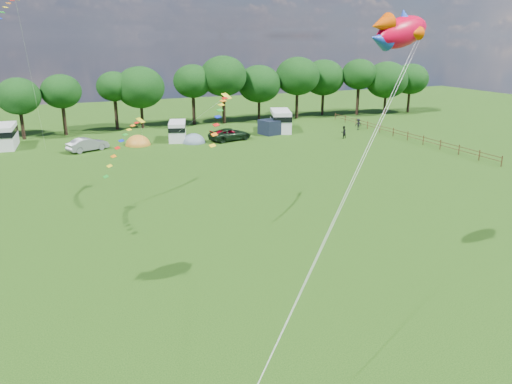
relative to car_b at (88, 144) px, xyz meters
name	(u,v)px	position (x,y,z in m)	size (l,w,h in m)	color
ground_plane	(319,314)	(7.19, -42.55, -0.79)	(180.00, 180.00, 0.00)	black
tree_line	(165,84)	(12.49, 12.44, 5.56)	(102.98, 10.98, 10.27)	black
fence	(400,133)	(39.19, -8.05, -0.09)	(0.12, 33.12, 1.20)	#472D19
car_b	(88,144)	(0.00, 0.00, 0.00)	(1.67, 4.48, 1.58)	gray
car_c	(229,135)	(17.64, -0.32, -0.08)	(1.98, 4.71, 1.41)	maroon
car_d	(230,134)	(17.77, -0.54, 0.00)	(2.62, 5.79, 1.58)	black
campervan_b	(5,135)	(-9.06, 5.90, 0.72)	(2.86, 5.90, 2.81)	silver
campervan_c	(177,130)	(11.46, 2.24, 0.51)	(3.40, 5.34, 2.43)	silver
campervan_d	(281,120)	(26.72, 2.96, 0.81)	(4.51, 6.60, 2.98)	silver
tent_orange	(138,145)	(6.09, 1.15, -0.77)	(3.17, 3.48, 2.48)	#BA7421
tent_greyblue	(194,142)	(12.94, -0.07, -0.77)	(3.06, 3.36, 2.28)	slate
awning_navy	(272,127)	(24.68, 1.35, 0.21)	(3.21, 2.61, 2.00)	black
fish_kite	(398,32)	(11.15, -41.78, 12.46)	(3.96, 2.04, 2.07)	red
streamer_kite_a	(2,19)	(-6.55, -12.28, 13.61)	(3.28, 5.55, 5.74)	#FFA81B
streamer_kite_b	(126,138)	(1.74, -20.18, 4.35)	(4.34, 4.78, 3.83)	#CFC612
streamer_kite_c	(221,111)	(6.93, -29.02, 7.44)	(3.24, 5.00, 2.83)	yellow
walker_a	(343,132)	(32.15, -5.15, 0.03)	(0.80, 0.49, 1.65)	black
walker_b	(358,124)	(37.54, -0.58, 0.03)	(1.06, 0.49, 1.64)	black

